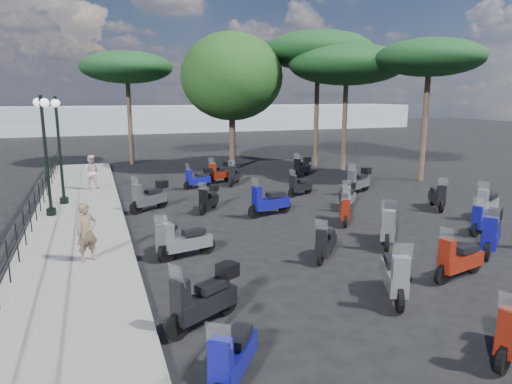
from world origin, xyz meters
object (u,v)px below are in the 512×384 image
object	(u,v)px
lamp_post_2	(59,143)
scooter_28	(437,197)
scooter_8	(395,277)
scooter_17	(235,175)
scooter_1	(204,300)
scooter_10	(209,200)
scooter_16	(300,186)
pine_1	(347,65)
pine_2	(127,68)
scooter_20	(491,234)
pine_0	(318,51)
scooter_11	(220,173)
scooter_26	(487,205)
pedestrian_far	(91,172)
broadleaf_tree	(232,77)
scooter_29	(359,181)
scooter_4	(150,197)
scooter_14	(389,226)
scooter_23	(302,168)
lamp_post_1	(45,148)
scooter_3	(186,242)
scooter_15	(325,244)
scooter_13	(459,260)
scooter_0	(233,360)
scooter_21	(344,210)
scooter_27	(483,221)
pine_3	(430,58)
scooter_22	(349,197)
scooter_5	(198,179)
woman	(87,232)
scooter_9	(269,202)

from	to	relation	value
lamp_post_2	scooter_28	world-z (taller)	lamp_post_2
scooter_8	scooter_17	world-z (taller)	scooter_8
scooter_1	scooter_10	bearing A→B (deg)	-44.42
scooter_10	scooter_28	distance (m)	8.71
scooter_17	scooter_16	bearing A→B (deg)	150.33
pine_1	pine_2	world-z (taller)	pine_1
scooter_20	pine_0	distance (m)	17.40
scooter_10	scooter_16	xyz separation A→B (m)	(4.36, 1.32, -0.04)
scooter_11	scooter_26	world-z (taller)	scooter_26
pedestrian_far	broadleaf_tree	xyz separation A→B (m)	(7.83, 4.10, 4.38)
scooter_29	pine_0	xyz separation A→B (m)	(1.90, 7.96, 6.28)
pedestrian_far	scooter_4	distance (m)	4.84
scooter_14	scooter_23	xyz separation A→B (m)	(2.44, 11.03, -0.06)
scooter_10	pine_2	distance (m)	14.52
scooter_10	lamp_post_1	bearing A→B (deg)	28.04
scooter_29	scooter_10	bearing A→B (deg)	69.46
scooter_3	scooter_17	world-z (taller)	scooter_3
scooter_16	scooter_15	bearing A→B (deg)	134.55
pedestrian_far	scooter_13	xyz separation A→B (m)	(8.09, -13.46, -0.44)
scooter_0	scooter_4	distance (m)	11.23
scooter_1	pine_0	bearing A→B (deg)	-62.68
scooter_21	pine_2	xyz separation A→B (m)	(-5.64, 16.44, 5.46)
lamp_post_1	scooter_11	size ratio (longest dim) A/B	2.80
scooter_23	pine_1	bearing A→B (deg)	-103.62
scooter_29	pine_0	world-z (taller)	pine_0
lamp_post_2	scooter_26	xyz separation A→B (m)	(14.21, -6.75, -2.00)
scooter_27	scooter_29	xyz separation A→B (m)	(-0.42, 6.55, 0.11)
scooter_13	scooter_16	world-z (taller)	scooter_13
scooter_26	pine_3	bearing A→B (deg)	-47.93
scooter_22	scooter_26	size ratio (longest dim) A/B	0.76
pine_2	scooter_1	bearing A→B (deg)	-91.28
scooter_1	scooter_3	xyz separation A→B (m)	(0.38, 3.75, -0.08)
scooter_5	scooter_0	bearing A→B (deg)	148.25
scooter_26	scooter_16	bearing A→B (deg)	14.27
woman	scooter_17	xyz separation A→B (m)	(6.67, 9.10, -0.41)
scooter_1	scooter_16	distance (m)	11.73
scooter_21	scooter_11	bearing A→B (deg)	-49.52
scooter_9	scooter_16	xyz separation A→B (m)	(2.47, 2.69, -0.09)
scooter_23	broadleaf_tree	xyz separation A→B (m)	(-2.72, 3.77, 4.80)
broadleaf_tree	pine_3	xyz separation A→B (m)	(8.03, -6.70, 0.74)
scooter_0	scooter_10	xyz separation A→B (m)	(2.21, 10.41, -0.01)
pedestrian_far	scooter_21	size ratio (longest dim) A/B	1.10
pine_1	scooter_0	bearing A→B (deg)	-124.57
scooter_3	scooter_28	world-z (taller)	scooter_3
scooter_13	scooter_29	distance (m)	9.68
scooter_11	scooter_16	bearing A→B (deg)	177.79
scooter_17	scooter_20	world-z (taller)	scooter_20
scooter_17	scooter_23	world-z (taller)	scooter_23
scooter_26	scooter_10	bearing A→B (deg)	38.92
scooter_1	scooter_20	bearing A→B (deg)	-111.09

